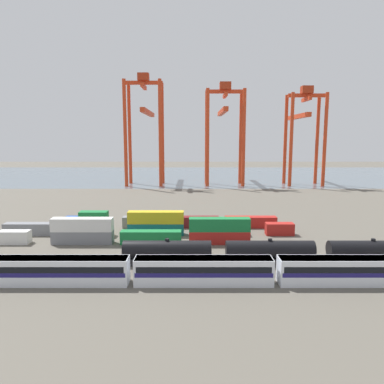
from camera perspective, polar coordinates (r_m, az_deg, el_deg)
ground_plane at (r=114.12m, az=1.09°, el=-2.05°), size 420.00×420.00×0.00m
harbour_water at (r=204.88m, az=0.71°, el=2.66°), size 400.00×110.00×0.01m
passenger_train at (r=53.34m, az=2.05°, el=-12.13°), size 61.47×3.14×3.90m
freight_tank_row at (r=68.22m, az=26.79°, el=-8.49°), size 83.36×2.91×4.37m
shipping_container_0 at (r=81.05m, az=-25.99°, el=-6.39°), size 6.04×2.44×2.60m
shipping_container_1 at (r=76.04m, az=-16.63°, el=-6.82°), size 12.10×2.44×2.60m
shipping_container_2 at (r=75.41m, az=-16.71°, el=-4.91°), size 12.10×2.44×2.60m
shipping_container_3 at (r=73.29m, az=-6.25°, el=-7.08°), size 12.10×2.44×2.60m
shipping_container_4 at (r=73.03m, az=4.56°, el=-7.11°), size 12.10×2.44×2.60m
shipping_container_5 at (r=72.37m, az=4.59°, el=-5.13°), size 12.10×2.44×2.60m
shipping_container_6 at (r=86.51m, az=-23.64°, el=-5.34°), size 12.10×2.44×2.60m
shipping_container_7 at (r=82.01m, az=-14.95°, el=-5.64°), size 6.04×2.44×2.60m
shipping_container_8 at (r=81.42m, az=-15.02°, el=-3.86°), size 6.04×2.44×2.60m
shipping_container_9 at (r=79.57m, az=-5.48°, el=-5.81°), size 12.10×2.44×2.60m
shipping_container_10 at (r=78.96m, az=-5.51°, el=-3.99°), size 12.10×2.44×2.60m
shipping_container_11 at (r=79.38m, az=4.31°, el=-5.83°), size 12.10×2.44×2.60m
shipping_container_12 at (r=81.45m, az=13.87°, el=-5.69°), size 6.04×2.44×2.60m
shipping_container_13 at (r=89.68m, az=-17.25°, el=-4.52°), size 6.04×2.44×2.60m
shipping_container_14 at (r=86.59m, az=-8.63°, el=-4.69°), size 6.04×2.44×2.60m
shipping_container_15 at (r=85.56m, az=0.42°, el=-4.75°), size 12.10×2.44×2.60m
shipping_container_16 at (r=86.68m, az=9.46°, el=-4.70°), size 12.10×2.44×2.60m
gantry_crane_west at (r=166.82m, az=-7.17°, el=11.24°), size 16.62×40.89×48.67m
gantry_crane_central at (r=165.87m, az=5.33°, el=10.79°), size 17.20×38.21×44.96m
gantry_crane_east at (r=171.97m, az=17.42°, el=9.90°), size 16.15×33.74×43.30m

